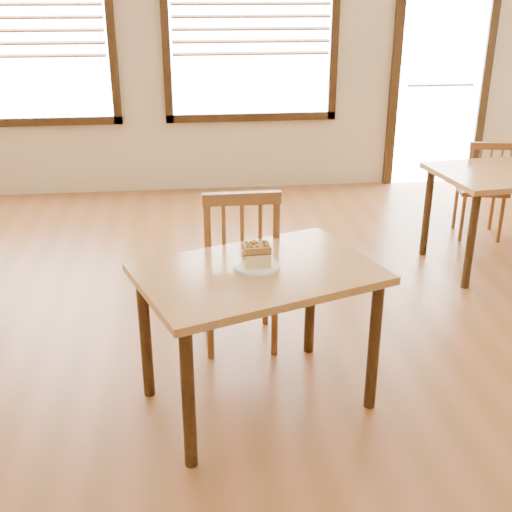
{
  "coord_description": "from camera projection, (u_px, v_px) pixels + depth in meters",
  "views": [
    {
      "loc": [
        -0.43,
        -2.67,
        2.01
      ],
      "look_at": [
        -0.1,
        0.17,
        0.8
      ],
      "focal_mm": 45.0,
      "sensor_mm": 36.0,
      "label": 1
    }
  ],
  "objects": [
    {
      "name": "cake_slice",
      "position": [
        257.0,
        254.0,
        3.07
      ],
      "size": [
        0.14,
        0.1,
        0.12
      ],
      "rotation": [
        0.0,
        0.0,
        0.06
      ],
      "color": "#FFDF90",
      "rests_on": "plate"
    },
    {
      "name": "cafe_chair_main",
      "position": [
        240.0,
        266.0,
        3.71
      ],
      "size": [
        0.47,
        0.47,
        1.02
      ],
      "rotation": [
        0.0,
        0.0,
        3.15
      ],
      "color": "brown",
      "rests_on": "ground"
    },
    {
      "name": "window_right",
      "position": [
        251.0,
        9.0,
        6.23
      ],
      "size": [
        1.76,
        0.1,
        1.96
      ],
      "color": "white",
      "rests_on": "room_shell"
    },
    {
      "name": "plate",
      "position": [
        257.0,
        267.0,
        3.1
      ],
      "size": [
        0.22,
        0.22,
        0.02
      ],
      "color": "white",
      "rests_on": "cafe_table_main"
    },
    {
      "name": "ground",
      "position": [
        278.0,
        413.0,
        3.27
      ],
      "size": [
        8.0,
        8.0,
        0.0
      ],
      "primitive_type": "plane",
      "color": "brown"
    },
    {
      "name": "entry_door",
      "position": [
        441.0,
        71.0,
        6.69
      ],
      "size": [
        1.08,
        0.06,
        2.29
      ],
      "color": "white",
      "rests_on": "ground"
    },
    {
      "name": "room_shell",
      "position": [
        285.0,
        35.0,
        2.56
      ],
      "size": [
        8.0,
        8.0,
        8.0
      ],
      "color": "beige",
      "rests_on": "ground"
    },
    {
      "name": "cafe_table_main",
      "position": [
        258.0,
        290.0,
        3.13
      ],
      "size": [
        1.32,
        1.09,
        0.75
      ],
      "rotation": [
        0.0,
        0.0,
        0.35
      ],
      "color": "#B67F47",
      "rests_on": "ground"
    },
    {
      "name": "window_left",
      "position": [
        18.0,
        9.0,
        6.0
      ],
      "size": [
        1.76,
        0.1,
        1.96
      ],
      "color": "white",
      "rests_on": "room_shell"
    },
    {
      "name": "cafe_chair_second",
      "position": [
        482.0,
        188.0,
        5.42
      ],
      "size": [
        0.47,
        0.47,
        0.87
      ],
      "rotation": [
        0.0,
        0.0,
        2.92
      ],
      "color": "brown",
      "rests_on": "ground"
    }
  ]
}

